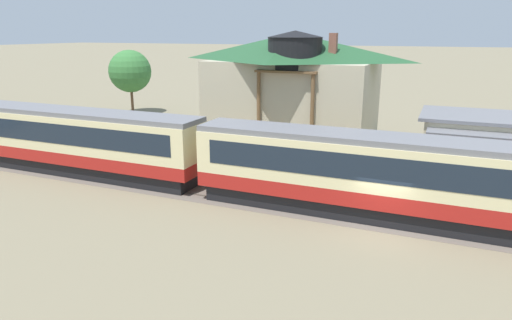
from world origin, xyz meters
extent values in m
plane|color=#7A7056|center=(0.00, 0.00, 0.00)|extent=(600.00, 600.00, 0.00)
cube|color=#AD1E19|center=(0.21, 1.47, 1.30)|extent=(20.61, 2.84, 0.80)
cube|color=beige|center=(0.21, 1.47, 2.85)|extent=(20.61, 2.84, 2.29)
cube|color=#192330|center=(0.21, 1.47, 2.96)|extent=(18.96, 2.88, 1.28)
cube|color=slate|center=(0.21, 1.47, 4.14)|extent=(20.61, 2.67, 0.30)
cube|color=black|center=(0.21, 1.47, 0.46)|extent=(19.78, 2.44, 0.88)
cylinder|color=black|center=(-6.59, 0.75, 0.45)|extent=(0.90, 0.18, 0.90)
cylinder|color=black|center=(-6.59, 2.19, 0.45)|extent=(0.90, 0.18, 0.90)
cube|color=#AD1E19|center=(-21.26, 1.47, 1.30)|extent=(20.61, 2.84, 0.80)
cube|color=beige|center=(-21.26, 1.47, 2.85)|extent=(20.61, 2.84, 2.29)
cube|color=#192330|center=(-21.26, 1.47, 2.96)|extent=(18.96, 2.88, 1.28)
cube|color=slate|center=(-21.26, 1.47, 4.14)|extent=(20.61, 2.67, 0.30)
cube|color=black|center=(-21.26, 1.47, 0.46)|extent=(19.78, 2.44, 0.88)
cylinder|color=black|center=(-14.46, 0.75, 0.45)|extent=(0.90, 0.18, 0.90)
cylinder|color=black|center=(-14.46, 2.19, 0.45)|extent=(0.90, 0.18, 0.90)
cylinder|color=black|center=(-28.06, 2.19, 0.45)|extent=(0.90, 0.18, 0.90)
cube|color=#665B51|center=(-11.87, 1.47, 0.01)|extent=(122.39, 3.60, 0.01)
cube|color=#4C4238|center=(-11.87, 0.75, 0.02)|extent=(122.39, 0.12, 0.04)
cube|color=#4C4238|center=(-11.87, 2.19, 0.02)|extent=(122.39, 0.12, 0.04)
cube|color=beige|center=(5.82, 9.95, 2.04)|extent=(9.23, 5.08, 4.08)
cube|color=slate|center=(5.82, 9.95, 4.18)|extent=(9.97, 5.48, 0.20)
cylinder|color=brown|center=(5.82, 6.01, 1.80)|extent=(0.14, 0.14, 3.60)
cube|color=#BCB293|center=(-9.71, 15.31, 3.47)|extent=(13.12, 8.25, 6.94)
pyramid|color=#23512D|center=(-9.71, 15.31, 8.03)|extent=(14.17, 8.91, 2.17)
cube|color=brown|center=(-6.04, 13.66, 8.14)|extent=(0.56, 0.56, 1.95)
cylinder|color=brown|center=(-6.71, 15.15, 3.15)|extent=(0.28, 0.28, 6.30)
cylinder|color=brown|center=(-10.94, 15.15, 3.15)|extent=(0.28, 0.28, 6.30)
cylinder|color=brown|center=(-6.71, 10.92, 3.15)|extent=(0.28, 0.28, 6.30)
cylinder|color=brown|center=(-10.94, 10.92, 3.15)|extent=(0.28, 0.28, 6.30)
cube|color=brown|center=(-8.83, 13.04, 6.38)|extent=(4.73, 4.73, 0.16)
cylinder|color=black|center=(-8.83, 13.04, 7.63)|extent=(4.13, 4.13, 2.34)
cone|color=black|center=(-8.83, 13.04, 9.05)|extent=(4.34, 4.34, 0.50)
cylinder|color=brown|center=(-31.42, 21.90, 1.72)|extent=(0.31, 0.31, 3.43)
sphere|color=#387538|center=(-31.42, 21.90, 4.87)|extent=(4.78, 4.78, 4.78)
camera|label=1|loc=(2.38, -20.99, 9.21)|focal=32.00mm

